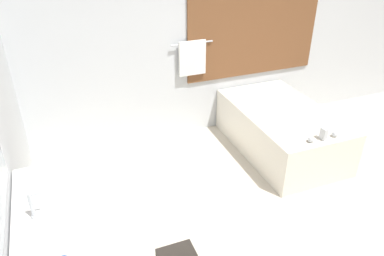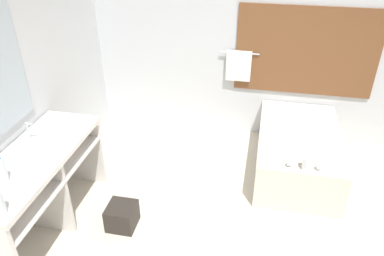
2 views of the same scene
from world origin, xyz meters
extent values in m
plane|color=beige|center=(0.00, 0.00, 0.00)|extent=(16.00, 16.00, 0.00)
cube|color=silver|center=(0.00, 2.23, 1.35)|extent=(7.40, 0.06, 2.70)
cube|color=brown|center=(0.51, 2.19, 1.21)|extent=(1.70, 0.02, 1.10)
cylinder|color=silver|center=(-0.30, 2.16, 1.15)|extent=(0.50, 0.02, 0.02)
cube|color=white|center=(-0.30, 2.15, 0.98)|extent=(0.32, 0.04, 0.40)
cube|color=white|center=(-1.89, -0.04, 0.84)|extent=(0.59, 1.59, 0.05)
cylinder|color=white|center=(-1.89, 0.20, 0.80)|extent=(0.37, 0.37, 0.12)
cube|color=white|center=(-1.89, 0.73, 0.41)|extent=(0.54, 0.04, 0.81)
cylinder|color=white|center=(-1.85, 0.36, 0.70)|extent=(0.13, 0.44, 0.13)
cylinder|color=silver|center=(-2.06, 0.20, 0.87)|extent=(0.04, 0.04, 0.02)
cylinder|color=silver|center=(-2.06, 0.20, 0.96)|extent=(0.02, 0.02, 0.16)
cube|color=silver|center=(-2.02, 0.20, 1.03)|extent=(0.07, 0.01, 0.01)
cube|color=silver|center=(0.51, 1.42, 0.26)|extent=(0.91, 1.54, 0.51)
ellipsoid|color=white|center=(0.51, 1.42, 0.36)|extent=(0.66, 1.11, 0.30)
cube|color=silver|center=(0.51, 0.75, 0.57)|extent=(0.04, 0.07, 0.12)
sphere|color=silver|center=(0.37, 0.75, 0.54)|extent=(0.06, 0.06, 0.06)
sphere|color=silver|center=(0.65, 0.75, 0.54)|extent=(0.06, 0.06, 0.06)
camera|label=1|loc=(-1.80, -1.66, 2.41)|focal=35.00mm
camera|label=2|loc=(0.02, -2.39, 2.76)|focal=35.00mm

